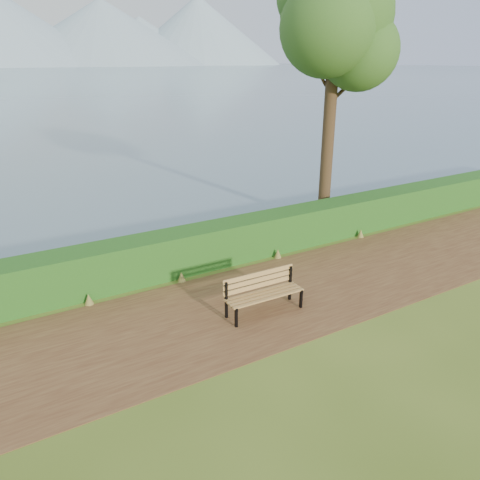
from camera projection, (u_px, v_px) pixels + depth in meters
ground at (271, 307)px, 9.65m from camera, size 140.00×140.00×0.00m
path at (263, 301)px, 9.89m from camera, size 40.00×3.40×0.01m
hedge at (212, 245)px, 11.55m from camera, size 32.00×0.85×1.00m
bench at (262, 290)px, 9.35m from camera, size 1.64×0.52×0.82m
tree at (336, 23)px, 12.57m from camera, size 3.70×3.32×7.67m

